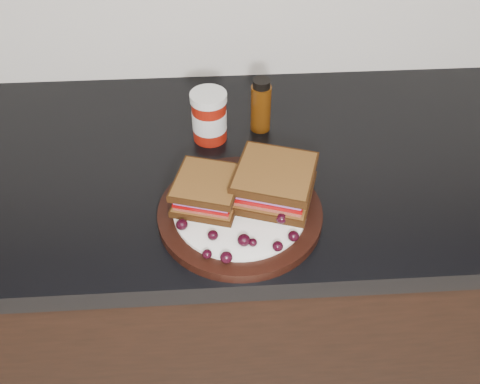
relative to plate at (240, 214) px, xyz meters
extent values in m
cube|color=black|center=(0.01, 0.15, -0.48)|extent=(3.96, 0.58, 0.86)
cube|color=black|center=(0.01, 0.15, -0.03)|extent=(3.98, 0.60, 0.04)
cylinder|color=black|center=(0.00, 0.00, 0.00)|extent=(0.28, 0.28, 0.02)
ellipsoid|color=black|center=(-0.10, -0.04, 0.02)|extent=(0.02, 0.02, 0.02)
ellipsoid|color=black|center=(-0.05, -0.07, 0.02)|extent=(0.02, 0.02, 0.02)
ellipsoid|color=black|center=(-0.06, -0.10, 0.02)|extent=(0.02, 0.02, 0.01)
ellipsoid|color=black|center=(-0.03, -0.11, 0.02)|extent=(0.02, 0.02, 0.02)
ellipsoid|color=black|center=(0.00, -0.08, 0.02)|extent=(0.02, 0.02, 0.02)
ellipsoid|color=black|center=(0.01, -0.08, 0.02)|extent=(0.01, 0.01, 0.01)
ellipsoid|color=black|center=(0.05, -0.10, 0.02)|extent=(0.02, 0.02, 0.02)
ellipsoid|color=black|center=(0.08, -0.08, 0.02)|extent=(0.02, 0.02, 0.02)
ellipsoid|color=black|center=(0.07, -0.04, 0.02)|extent=(0.02, 0.02, 0.02)
ellipsoid|color=black|center=(0.06, -0.02, 0.02)|extent=(0.02, 0.02, 0.02)
ellipsoid|color=black|center=(0.08, 0.01, 0.02)|extent=(0.02, 0.02, 0.02)
ellipsoid|color=black|center=(0.05, 0.02, 0.02)|extent=(0.02, 0.02, 0.01)
ellipsoid|color=black|center=(0.05, 0.05, 0.02)|extent=(0.02, 0.02, 0.02)
ellipsoid|color=black|center=(-0.06, 0.04, 0.02)|extent=(0.02, 0.02, 0.01)
ellipsoid|color=black|center=(-0.08, 0.01, 0.02)|extent=(0.01, 0.01, 0.01)
ellipsoid|color=black|center=(-0.07, -0.02, 0.02)|extent=(0.02, 0.02, 0.02)
ellipsoid|color=black|center=(-0.06, 0.04, 0.02)|extent=(0.02, 0.02, 0.02)
ellipsoid|color=black|center=(-0.07, 0.03, 0.02)|extent=(0.02, 0.02, 0.02)
ellipsoid|color=black|center=(-0.09, 0.00, 0.02)|extent=(0.02, 0.02, 0.02)
cylinder|color=maroon|center=(-0.05, 0.22, 0.04)|extent=(0.08, 0.08, 0.10)
cylinder|color=#452206|center=(0.06, 0.25, 0.05)|extent=(0.05, 0.05, 0.11)
camera|label=1|loc=(-0.04, -0.63, 0.66)|focal=40.00mm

